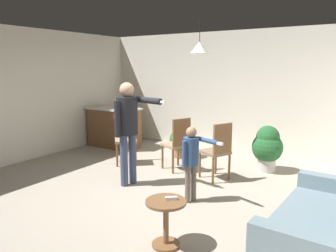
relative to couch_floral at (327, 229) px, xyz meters
The scene contains 15 objects.
ground 2.61m from the couch_floral, behind, with size 7.68×7.68×0.00m, color #9E9384.
wall_back 4.53m from the couch_floral, 125.50° to the left, with size 6.40×0.10×2.70m, color silver.
wall_left 5.87m from the couch_floral, behind, with size 0.10×6.40×2.70m, color silver.
couch_floral is the anchor object (origin of this frame).
kitchen_counter 5.57m from the couch_floral, 154.10° to the left, with size 1.26×0.66×0.95m.
side_table_by_couch 1.63m from the couch_floral, 156.54° to the right, with size 0.44×0.44×0.52m.
person_adult 3.17m from the couch_floral, 168.87° to the left, with size 0.86×0.48×1.68m.
person_child 1.95m from the couch_floral, 163.60° to the left, with size 0.60×0.31×1.10m.
dining_chair_by_counter 4.19m from the couch_floral, 158.45° to the left, with size 0.59×0.59×1.00m.
dining_chair_near_wall 2.50m from the couch_floral, 140.08° to the left, with size 0.56×0.56×1.00m.
dining_chair_centre_back 3.22m from the couch_floral, 148.67° to the left, with size 0.56×0.56×1.00m.
potted_plant_corner 4.00m from the couch_floral, 141.97° to the left, with size 0.49×0.49×0.74m.
potted_plant_by_wall 2.86m from the couch_floral, 117.81° to the left, with size 0.56×0.56×0.86m.
spare_remote_on_table 1.59m from the couch_floral, 157.54° to the right, with size 0.04×0.13×0.04m, color white.
ceiling_light_pendant 3.56m from the couch_floral, 143.02° to the left, with size 0.32×0.32×0.55m.
Camera 1 is at (2.87, -3.78, 1.93)m, focal length 34.94 mm.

